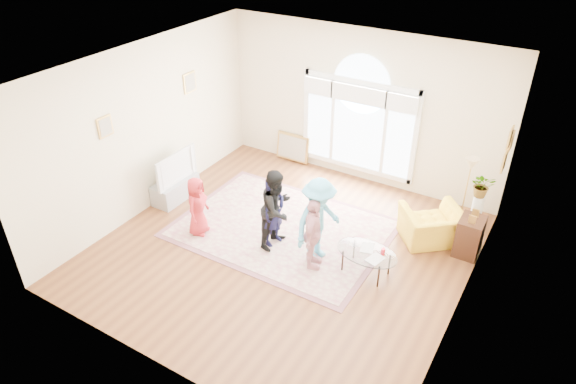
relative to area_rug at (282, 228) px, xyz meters
The scene contains 18 objects.
ground 0.59m from the area_rug, 55.35° to the right, with size 6.00×6.00×0.00m, color brown.
room_shell 2.84m from the area_rug, 81.59° to the left, with size 6.00×6.00×6.00m.
area_rug is the anchor object (origin of this frame).
rug_border 0.00m from the area_rug, 153.43° to the right, with size 3.80×2.80×0.01m, color #7F4D55.
tv_console 2.43m from the area_rug, behind, with size 0.45×1.00×0.42m, color #979A9F.
television 2.52m from the area_rug, behind, with size 0.17×1.09×0.62m.
coffee_table 1.89m from the area_rug, 10.63° to the right, with size 1.09×0.75×0.54m.
armchair 2.69m from the area_rug, 23.23° to the left, with size 1.00×0.87×0.65m, color yellow.
side_cabinet 3.30m from the area_rug, 18.51° to the left, with size 0.40×0.50×0.70m, color black.
floor_lamp 3.49m from the area_rug, 30.06° to the left, with size 0.28×0.28×1.51m.
plant_pedestal 3.57m from the area_rug, 31.37° to the left, with size 0.20×0.20×0.70m, color white.
potted_plant 3.67m from the area_rug, 31.37° to the left, with size 0.41×0.35×0.45m, color #33722D.
leaning_picture 2.69m from the area_rug, 116.25° to the left, with size 0.80×0.05×0.62m, color tan.
child_red 1.62m from the area_rug, 144.77° to the right, with size 0.55×0.36×1.12m, color #B1242B.
child_navy 0.79m from the area_rug, 77.51° to the right, with size 0.47×0.31×1.29m, color #131334.
child_black 0.87m from the area_rug, 69.55° to the right, with size 0.71×0.55×1.46m, color black.
child_pink 1.35m from the area_rug, 33.57° to the right, with size 0.76×0.31×1.29m, color pink.
child_blue 1.30m from the area_rug, 23.51° to the right, with size 0.99×0.57×1.53m, color #50A9CF.
Camera 1 is at (3.74, -6.12, 5.60)m, focal length 32.00 mm.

